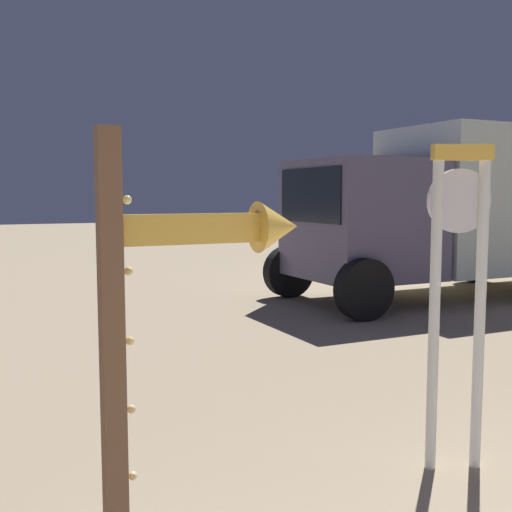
# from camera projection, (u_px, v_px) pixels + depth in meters

# --- Properties ---
(standing_clock) EXTENTS (0.40, 0.23, 2.12)m
(standing_clock) POSITION_uv_depth(u_px,v_px,m) (458.00, 274.00, 4.00)
(standing_clock) COLOR white
(standing_clock) RESTS_ON ground_plane
(arrow_sign) EXTENTS (0.98, 0.25, 2.10)m
(arrow_sign) POSITION_uv_depth(u_px,v_px,m) (184.00, 296.00, 2.87)
(arrow_sign) COLOR brown
(arrow_sign) RESTS_ON ground_plane
(box_truck_near) EXTENTS (6.42, 2.56, 2.96)m
(box_truck_near) POSITION_uv_depth(u_px,v_px,m) (468.00, 206.00, 11.12)
(box_truck_near) COLOR silver
(box_truck_near) RESTS_ON ground_plane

